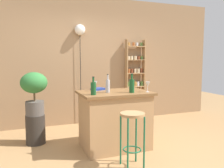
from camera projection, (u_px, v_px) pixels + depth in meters
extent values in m
plane|color=#A37A4C|center=(122.00, 154.00, 3.57)|extent=(12.00, 12.00, 0.00)
cube|color=#997551|center=(88.00, 61.00, 5.22)|extent=(6.40, 0.10, 2.80)
cube|color=tan|center=(115.00, 121.00, 3.80)|extent=(1.03, 0.72, 0.88)
cube|color=brown|center=(115.00, 93.00, 3.75)|extent=(1.12, 0.78, 0.04)
cylinder|color=#196642|center=(128.00, 145.00, 2.97)|extent=(0.02, 0.02, 0.70)
cylinder|color=#196642|center=(144.00, 143.00, 3.05)|extent=(0.02, 0.02, 0.70)
cylinder|color=#196642|center=(121.00, 139.00, 3.19)|extent=(0.02, 0.02, 0.70)
cylinder|color=#196642|center=(136.00, 137.00, 3.27)|extent=(0.02, 0.02, 0.70)
torus|color=#196642|center=(132.00, 149.00, 3.13)|extent=(0.25, 0.25, 0.02)
cylinder|color=#A87F51|center=(132.00, 114.00, 3.08)|extent=(0.33, 0.33, 0.03)
cube|color=#A87F51|center=(126.00, 80.00, 5.46)|extent=(0.02, 0.14, 1.89)
cube|color=#A87F51|center=(143.00, 80.00, 5.62)|extent=(0.02, 0.14, 1.89)
cube|color=#A87F51|center=(135.00, 112.00, 5.63)|extent=(0.44, 0.14, 0.02)
cylinder|color=#994C23|center=(128.00, 110.00, 5.55)|extent=(0.05, 0.05, 0.11)
cylinder|color=silver|center=(133.00, 110.00, 5.61)|extent=(0.05, 0.05, 0.11)
cylinder|color=#994C23|center=(137.00, 110.00, 5.65)|extent=(0.05, 0.05, 0.11)
cylinder|color=beige|center=(141.00, 109.00, 5.69)|extent=(0.05, 0.05, 0.11)
cube|color=#A87F51|center=(135.00, 99.00, 5.59)|extent=(0.44, 0.14, 0.02)
cylinder|color=#AD7A38|center=(129.00, 97.00, 5.54)|extent=(0.06, 0.06, 0.10)
cylinder|color=#AD7A38|center=(135.00, 97.00, 5.59)|extent=(0.06, 0.06, 0.10)
cylinder|color=beige|center=(140.00, 97.00, 5.64)|extent=(0.06, 0.06, 0.10)
cube|color=#A87F51|center=(135.00, 86.00, 5.56)|extent=(0.44, 0.14, 0.02)
cylinder|color=#4C7033|center=(128.00, 84.00, 5.48)|extent=(0.07, 0.07, 0.11)
cylinder|color=#994C23|center=(132.00, 84.00, 5.51)|extent=(0.07, 0.07, 0.11)
cylinder|color=#AD7A38|center=(135.00, 84.00, 5.56)|extent=(0.07, 0.07, 0.11)
cylinder|color=silver|center=(138.00, 84.00, 5.58)|extent=(0.07, 0.07, 0.11)
cylinder|color=#4C7033|center=(142.00, 84.00, 5.62)|extent=(0.07, 0.07, 0.11)
cube|color=#A87F51|center=(135.00, 73.00, 5.52)|extent=(0.44, 0.14, 0.02)
cylinder|color=#994C23|center=(129.00, 71.00, 5.45)|extent=(0.06, 0.06, 0.10)
cylinder|color=brown|center=(132.00, 71.00, 5.48)|extent=(0.06, 0.06, 0.10)
cylinder|color=beige|center=(135.00, 71.00, 5.52)|extent=(0.06, 0.06, 0.10)
cylinder|color=beige|center=(138.00, 71.00, 5.54)|extent=(0.06, 0.06, 0.10)
cylinder|color=brown|center=(141.00, 71.00, 5.58)|extent=(0.06, 0.06, 0.10)
cube|color=#A87F51|center=(135.00, 60.00, 5.49)|extent=(0.44, 0.14, 0.02)
cylinder|color=beige|center=(128.00, 58.00, 5.41)|extent=(0.07, 0.07, 0.08)
cylinder|color=beige|center=(132.00, 58.00, 5.45)|extent=(0.07, 0.07, 0.08)
cylinder|color=beige|center=(135.00, 58.00, 5.49)|extent=(0.07, 0.07, 0.08)
cylinder|color=brown|center=(139.00, 58.00, 5.52)|extent=(0.07, 0.07, 0.08)
cylinder|color=#4C7033|center=(142.00, 58.00, 5.55)|extent=(0.07, 0.07, 0.08)
cube|color=#A87F51|center=(135.00, 46.00, 5.45)|extent=(0.44, 0.14, 0.02)
cylinder|color=#AD7A38|center=(129.00, 44.00, 5.40)|extent=(0.05, 0.05, 0.08)
cylinder|color=#994C23|center=(134.00, 44.00, 5.43)|extent=(0.05, 0.05, 0.08)
cylinder|color=silver|center=(137.00, 44.00, 5.47)|extent=(0.05, 0.05, 0.08)
cylinder|color=#4C7033|center=(141.00, 44.00, 5.51)|extent=(0.05, 0.05, 0.08)
cylinder|color=#2D2823|center=(36.00, 129.00, 3.98)|extent=(0.32, 0.32, 0.50)
cylinder|color=#514C47|center=(35.00, 108.00, 3.94)|extent=(0.31, 0.31, 0.24)
cylinder|color=brown|center=(34.00, 97.00, 3.92)|extent=(0.03, 0.03, 0.16)
ellipsoid|color=#2D7033|center=(34.00, 83.00, 3.89)|extent=(0.44, 0.40, 0.35)
cylinder|color=#B2B2B7|center=(108.00, 86.00, 3.64)|extent=(0.06, 0.06, 0.20)
cylinder|color=#B2B2B7|center=(108.00, 77.00, 3.63)|extent=(0.02, 0.02, 0.08)
cylinder|color=black|center=(108.00, 75.00, 3.62)|extent=(0.03, 0.03, 0.01)
cylinder|color=#194C23|center=(132.00, 86.00, 3.63)|extent=(0.08, 0.08, 0.21)
cylinder|color=#194C23|center=(132.00, 77.00, 3.62)|extent=(0.03, 0.03, 0.08)
cylinder|color=black|center=(132.00, 74.00, 3.61)|extent=(0.03, 0.03, 0.01)
cylinder|color=#194C23|center=(93.00, 89.00, 3.42)|extent=(0.08, 0.08, 0.19)
cylinder|color=#194C23|center=(93.00, 80.00, 3.41)|extent=(0.03, 0.03, 0.07)
cylinder|color=black|center=(93.00, 77.00, 3.40)|extent=(0.03, 0.03, 0.01)
cylinder|color=silver|center=(95.00, 91.00, 3.82)|extent=(0.06, 0.06, 0.00)
cylinder|color=silver|center=(95.00, 89.00, 3.81)|extent=(0.01, 0.01, 0.08)
cone|color=silver|center=(95.00, 84.00, 3.80)|extent=(0.07, 0.07, 0.08)
cylinder|color=silver|center=(148.00, 92.00, 3.72)|extent=(0.06, 0.06, 0.00)
cylinder|color=silver|center=(148.00, 89.00, 3.71)|extent=(0.01, 0.01, 0.08)
cone|color=silver|center=(148.00, 84.00, 3.70)|extent=(0.07, 0.07, 0.08)
cube|color=navy|center=(98.00, 89.00, 3.95)|extent=(0.25, 0.22, 0.03)
cylinder|color=black|center=(81.00, 78.00, 5.09)|extent=(0.01, 0.01, 2.07)
sphere|color=white|center=(80.00, 30.00, 4.98)|extent=(0.23, 0.23, 0.23)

